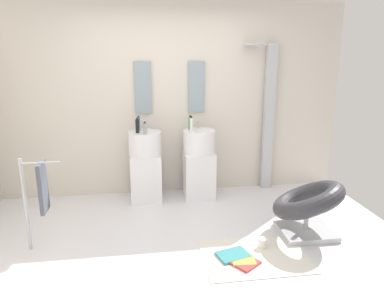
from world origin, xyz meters
The scene contains 19 objects.
ground_plane centered at (0.00, 0.00, -0.02)m, with size 4.80×3.60×0.04m, color silver.
rear_partition centered at (0.00, 1.65, 1.30)m, with size 4.80×0.10×2.60m, color beige.
pedestal_sink_left centered at (-0.36, 1.33, 0.48)m, with size 0.43×0.43×1.03m.
pedestal_sink_right centered at (0.36, 1.33, 0.48)m, with size 0.43×0.43×1.03m.
vanity_mirror_left centered at (-0.36, 1.58, 1.47)m, with size 0.22×0.03×0.68m, color #8C9EA8.
vanity_mirror_right centered at (0.36, 1.58, 1.47)m, with size 0.22×0.03×0.68m, color #8C9EA8.
shower_column centered at (1.37, 1.53, 1.08)m, with size 0.49×0.24×2.05m.
lounge_chair centered at (1.34, 0.13, 0.35)m, with size 1.09×1.09×0.65m.
towel_rack centered at (-1.39, 0.23, 0.63)m, with size 0.37×0.22×0.95m.
area_rug centered at (0.65, -0.23, 0.01)m, with size 1.01×0.71×0.01m, color white.
magazine_red centered at (0.53, -0.35, 0.02)m, with size 0.23×0.20×0.02m, color #B73838.
magazine_ochre centered at (0.52, -0.30, 0.02)m, with size 0.22×0.19×0.02m, color gold.
magazine_teal centered at (0.44, -0.21, 0.02)m, with size 0.30×0.22×0.02m, color teal.
coffee_mug centered at (0.78, -0.09, 0.06)m, with size 0.09×0.09×0.10m, color white.
soap_bottle_grey centered at (-0.35, 1.20, 1.01)m, with size 0.05×0.05×0.16m.
soap_bottle_green centered at (0.25, 1.39, 1.02)m, with size 0.06×0.06×0.19m.
soap_bottle_blue centered at (-0.43, 1.42, 1.03)m, with size 0.04×0.04×0.20m.
soap_bottle_white centered at (0.25, 1.28, 1.02)m, with size 0.04×0.04×0.19m.
soap_bottle_black centered at (-0.45, 1.27, 1.02)m, with size 0.05×0.05×0.19m.
Camera 1 is at (-0.38, -3.14, 1.91)m, focal length 32.86 mm.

